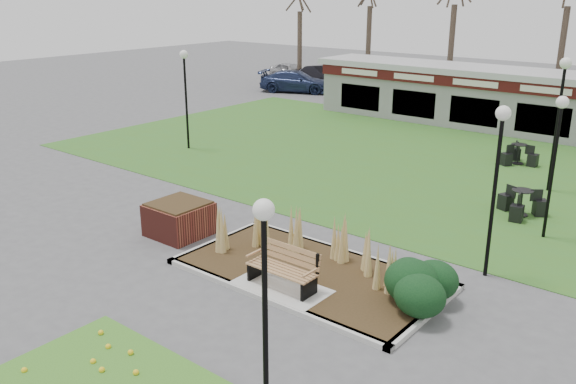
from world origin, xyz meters
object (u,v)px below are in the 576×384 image
Objects in this scene: brick_planter at (179,218)px; bistro_set_c at (521,207)px; park_bench at (284,267)px; lamp_post_far_left at (185,78)px; lamp_post_mid_right at (561,95)px; lamp_post_near_right at (264,267)px; lamp_post_near_left at (499,155)px; lamp_post_far_right at (558,136)px; car_blue at (296,81)px; car_black at (321,75)px; food_pavilion at (554,105)px; car_silver at (290,71)px; bistro_set_a at (518,157)px.

bistro_set_c is (6.95, 7.49, -0.19)m from brick_planter.
lamp_post_far_left is (-11.44, 7.50, 2.45)m from park_bench.
lamp_post_mid_right is 14.40m from lamp_post_far_left.
brick_planter is 0.39× the size of lamp_post_near_right.
lamp_post_near_left is at bearing 47.81° from park_bench.
lamp_post_near_right reaches higher than bistro_set_c.
lamp_post_far_right is (1.18, -4.33, -0.40)m from lamp_post_mid_right.
car_blue is (-20.80, 15.37, -2.17)m from lamp_post_far_right.
bistro_set_c is 27.30m from car_black.
lamp_post_near_left is at bearing 20.54° from brick_planter.
park_bench is at bearing -90.00° from food_pavilion.
lamp_post_near_left is 1.12× the size of car_silver.
lamp_post_near_left is at bearing -154.92° from car_blue.
park_bench is 0.44× the size of car_black.
lamp_post_mid_right is 0.93× the size of car_blue.
brick_planter is 10.42m from lamp_post_far_right.
lamp_post_mid_right is (6.86, 10.51, 2.80)m from brick_planter.
car_blue reaches higher than bistro_set_a.
bistro_set_a is 6.06m from bistro_set_c.
lamp_post_mid_right reaches higher than bistro_set_a.
car_silver is (-23.90, 30.50, -2.16)m from lamp_post_near_right.
car_silver is (-24.51, 23.12, -2.38)m from lamp_post_near_left.
car_silver is at bearing 116.91° from lamp_post_far_left.
lamp_post_near_left is 31.13m from car_black.
lamp_post_mid_right is at bearing -141.90° from car_blue.
food_pavilion is 5.48× the size of lamp_post_mid_right.
car_silver is at bearing 142.07° from bistro_set_c.
park_bench is 19.73m from food_pavilion.
lamp_post_mid_right is 1.14× the size of lamp_post_far_right.
brick_planter is at bearing -110.34° from bistro_set_a.
car_black reaches higher than brick_planter.
car_blue is at bearing 171.40° from food_pavilion.
lamp_post_near_right is (-0.60, -7.38, -0.23)m from lamp_post_near_left.
bistro_set_c is 0.41× the size of car_silver.
park_bench is 31.81m from car_black.
lamp_post_mid_right reaches higher than lamp_post_far_right.
lamp_post_far_left is at bearing 177.86° from lamp_post_far_right.
bistro_set_a is (4.89, 13.19, -0.19)m from brick_planter.
lamp_post_far_right reaches higher than park_bench.
car_black is at bearing 146.31° from bistro_set_a.
park_bench is at bearing -131.67° from car_silver.
lamp_post_far_right is (0.95, 10.68, 0.09)m from lamp_post_near_right.
brick_planter is at bearing 147.60° from lamp_post_near_right.
lamp_post_far_left reaches higher than car_black.
lamp_post_far_left is at bearing -133.13° from food_pavilion.
lamp_post_far_right is (3.64, 6.93, 2.29)m from park_bench.
car_blue reaches higher than bistro_set_c.
lamp_post_far_left is 2.81× the size of bistro_set_a.
lamp_post_far_left reaches higher than bistro_set_a.
car_silver reaches higher than park_bench.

